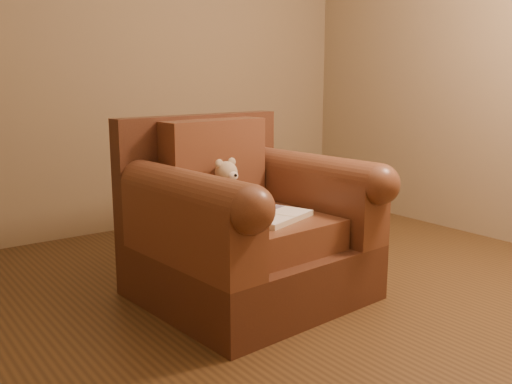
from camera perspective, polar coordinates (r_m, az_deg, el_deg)
floor at (r=2.97m, az=4.25°, el=-11.61°), size 4.00×4.00×0.00m
armchair at (r=3.05m, az=-1.16°, el=-3.64°), size 1.13×1.08×0.95m
teddy_bear at (r=3.05m, az=-2.68°, el=0.11°), size 0.21×0.24×0.29m
guidebook at (r=2.88m, az=2.00°, el=-2.49°), size 0.43×0.34×0.03m
side_table at (r=4.05m, az=6.92°, el=-1.03°), size 0.39×0.39×0.54m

